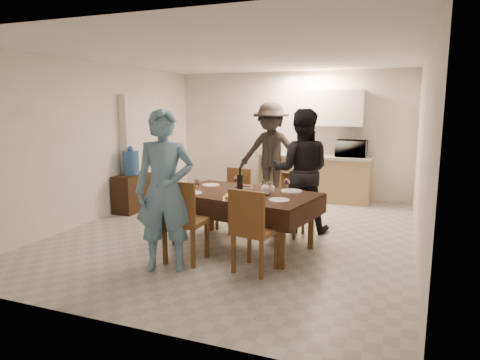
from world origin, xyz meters
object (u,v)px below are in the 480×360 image
(savoury_tart, at_px, (239,197))
(person_near, at_px, (165,191))
(water_jug, at_px, (131,163))
(person_far, at_px, (301,171))
(microwave, at_px, (351,148))
(water_pitcher, at_px, (266,188))
(console, at_px, (132,193))
(wine_bottle, at_px, (240,179))
(person_kitchen, at_px, (270,152))
(dining_table, at_px, (242,195))

(savoury_tart, height_order, person_near, person_near)
(water_jug, distance_m, person_far, 3.13)
(microwave, bearing_deg, water_pitcher, 78.83)
(water_pitcher, relative_size, microwave, 0.33)
(savoury_tart, bearing_deg, console, 150.38)
(water_jug, bearing_deg, water_pitcher, -22.15)
(water_pitcher, relative_size, savoury_tart, 0.49)
(microwave, relative_size, person_near, 0.31)
(savoury_tart, xyz_separation_m, person_near, (-0.65, -0.67, 0.16))
(wine_bottle, bearing_deg, water_jug, 156.63)
(water_jug, height_order, microwave, microwave)
(savoury_tart, bearing_deg, person_kitchen, 100.40)
(person_far, bearing_deg, wine_bottle, 48.24)
(water_jug, xyz_separation_m, person_far, (3.13, -0.09, 0.04))
(wine_bottle, height_order, microwave, microwave)
(person_kitchen, bearing_deg, water_jug, -140.30)
(microwave, bearing_deg, person_kitchen, 16.58)
(microwave, distance_m, person_kitchen, 1.58)
(console, relative_size, savoury_tart, 1.87)
(person_near, bearing_deg, dining_table, 40.61)
(water_jug, xyz_separation_m, person_near, (2.03, -2.19, 0.05))
(dining_table, xyz_separation_m, console, (-2.58, 1.14, -0.38))
(savoury_tart, bearing_deg, water_jug, 150.38)
(microwave, height_order, person_near, person_near)
(console, bearing_deg, savoury_tart, -29.62)
(microwave, relative_size, person_far, 0.31)
(dining_table, relative_size, water_jug, 4.92)
(wine_bottle, bearing_deg, console, 156.63)
(microwave, height_order, person_kitchen, person_kitchen)
(dining_table, bearing_deg, person_far, 73.44)
(dining_table, distance_m, microwave, 3.49)
(dining_table, distance_m, water_jug, 2.82)
(savoury_tart, distance_m, person_kitchen, 3.31)
(wine_bottle, distance_m, savoury_tart, 0.48)
(console, relative_size, water_pitcher, 3.83)
(water_jug, relative_size, microwave, 0.73)
(water_jug, bearing_deg, console, 0.00)
(console, distance_m, person_kitchen, 2.78)
(water_pitcher, xyz_separation_m, microwave, (0.67, 3.37, 0.22))
(water_pitcher, bearing_deg, dining_table, 171.87)
(water_jug, distance_m, wine_bottle, 2.75)
(console, height_order, water_jug, water_jug)
(water_pitcher, distance_m, savoury_tart, 0.42)
(console, height_order, person_near, person_near)
(water_pitcher, height_order, person_far, person_far)
(water_pitcher, height_order, savoury_tart, water_pitcher)
(dining_table, xyz_separation_m, person_far, (0.55, 1.05, 0.21))
(wine_bottle, relative_size, person_far, 0.18)
(person_far, bearing_deg, water_pitcher, 68.90)
(console, xyz_separation_m, water_pitcher, (2.93, -1.19, 0.51))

